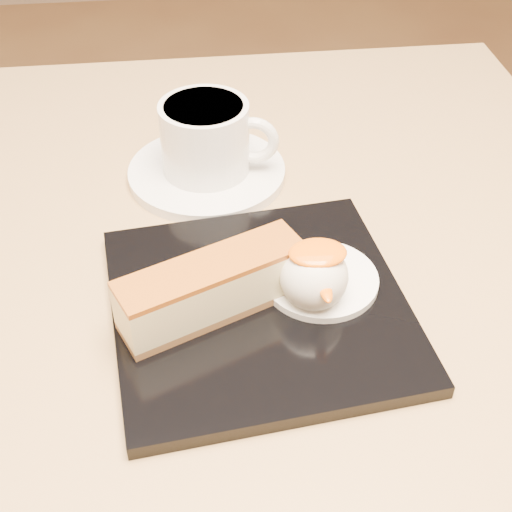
{
  "coord_description": "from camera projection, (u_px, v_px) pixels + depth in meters",
  "views": [
    {
      "loc": [
        0.01,
        -0.43,
        1.11
      ],
      "look_at": [
        0.05,
        -0.03,
        0.76
      ],
      "focal_mm": 50.0,
      "sensor_mm": 36.0,
      "label": 1
    }
  ],
  "objects": [
    {
      "name": "table",
      "position": [
        196.0,
        395.0,
        0.68
      ],
      "size": [
        0.8,
        0.8,
        0.72
      ],
      "color": "black",
      "rests_on": "ground"
    },
    {
      "name": "mint_sprig",
      "position": [
        279.0,
        258.0,
        0.57
      ],
      "size": [
        0.03,
        0.02,
        0.0
      ],
      "color": "#31862B",
      "rests_on": "cream_smear"
    },
    {
      "name": "cream_smear",
      "position": [
        320.0,
        280.0,
        0.55
      ],
      "size": [
        0.09,
        0.09,
        0.01
      ],
      "primitive_type": "cylinder",
      "color": "white",
      "rests_on": "dessert_plate"
    },
    {
      "name": "cheesecake",
      "position": [
        212.0,
        287.0,
        0.52
      ],
      "size": [
        0.14,
        0.09,
        0.05
      ],
      "rotation": [
        0.0,
        0.0,
        0.41
      ],
      "color": "brown",
      "rests_on": "dessert_plate"
    },
    {
      "name": "dessert_plate",
      "position": [
        259.0,
        307.0,
        0.54
      ],
      "size": [
        0.24,
        0.24,
        0.01
      ],
      "primitive_type": "cube",
      "rotation": [
        0.0,
        0.0,
        0.11
      ],
      "color": "black",
      "rests_on": "table"
    },
    {
      "name": "saucer",
      "position": [
        207.0,
        172.0,
        0.68
      ],
      "size": [
        0.15,
        0.15,
        0.01
      ],
      "primitive_type": "cylinder",
      "color": "white",
      "rests_on": "table"
    },
    {
      "name": "coffee_cup",
      "position": [
        207.0,
        137.0,
        0.66
      ],
      "size": [
        0.11,
        0.08,
        0.07
      ],
      "rotation": [
        0.0,
        0.0,
        -0.22
      ],
      "color": "white",
      "rests_on": "saucer"
    },
    {
      "name": "ice_cream_scoop",
      "position": [
        314.0,
        277.0,
        0.52
      ],
      "size": [
        0.05,
        0.05,
        0.05
      ],
      "primitive_type": "sphere",
      "color": "white",
      "rests_on": "cream_smear"
    },
    {
      "name": "mango_sauce",
      "position": [
        318.0,
        253.0,
        0.51
      ],
      "size": [
        0.04,
        0.03,
        0.01
      ],
      "primitive_type": "ellipsoid",
      "color": "orange",
      "rests_on": "ice_cream_scoop"
    }
  ]
}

